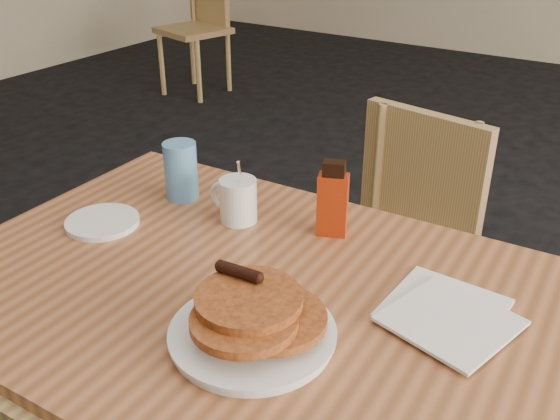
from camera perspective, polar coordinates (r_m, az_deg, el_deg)
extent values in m
cube|color=#A7633B|center=(1.11, -2.33, -7.93)|extent=(1.18, 0.81, 0.04)
cube|color=tan|center=(1.12, -2.32, -8.56)|extent=(1.22, 0.85, 0.02)
cube|color=tan|center=(1.76, 9.99, -6.18)|extent=(0.44, 0.44, 0.04)
cube|color=tan|center=(1.80, 12.79, 2.41)|extent=(0.38, 0.11, 0.41)
cylinder|color=tan|center=(1.83, 2.99, -12.55)|extent=(0.04, 0.04, 0.39)
cylinder|color=tan|center=(1.97, 15.45, -10.43)|extent=(0.04, 0.04, 0.39)
cube|color=tan|center=(4.65, -7.94, 15.95)|extent=(0.52, 0.52, 0.04)
cylinder|color=tan|center=(4.69, -10.76, 12.87)|extent=(0.04, 0.04, 0.43)
cylinder|color=tan|center=(4.72, -4.74, 13.36)|extent=(0.04, 0.04, 0.43)
cylinder|color=white|center=(0.98, -2.53, -11.34)|extent=(0.25, 0.25, 0.02)
cylinder|color=white|center=(0.97, -2.53, -11.02)|extent=(0.26, 0.26, 0.01)
cylinder|color=#AC5924|center=(0.99, -3.17, -9.73)|extent=(0.16, 0.16, 0.01)
cylinder|color=#AC5924|center=(0.96, -0.61, -9.87)|extent=(0.16, 0.16, 0.01)
cylinder|color=#AC5924|center=(0.93, -3.32, -10.07)|extent=(0.16, 0.16, 0.01)
cylinder|color=#AC5924|center=(0.95, -2.89, -8.12)|extent=(0.16, 0.16, 0.01)
cylinder|color=black|center=(0.98, -3.77, -5.64)|extent=(0.08, 0.03, 0.02)
cylinder|color=white|center=(1.29, -3.83, 0.88)|extent=(0.08, 0.08, 0.09)
torus|color=white|center=(1.31, -5.26, 1.31)|extent=(0.06, 0.01, 0.06)
cylinder|color=black|center=(1.27, -3.89, 2.44)|extent=(0.07, 0.07, 0.01)
cylinder|color=white|center=(1.27, -3.48, 2.06)|extent=(0.02, 0.05, 0.13)
cube|color=maroon|center=(1.23, 4.83, 0.48)|extent=(0.07, 0.06, 0.13)
cube|color=black|center=(1.20, 4.97, 3.80)|extent=(0.05, 0.04, 0.03)
cube|color=white|center=(1.08, 14.74, -8.69)|extent=(0.19, 0.19, 0.01)
cube|color=white|center=(1.04, 15.31, -9.72)|extent=(0.22, 0.22, 0.01)
cylinder|color=#548EC5|center=(1.39, -9.04, 3.58)|extent=(0.08, 0.08, 0.13)
cylinder|color=white|center=(1.34, -15.93, -1.05)|extent=(0.19, 0.19, 0.01)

